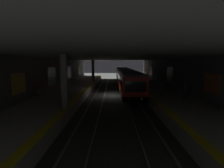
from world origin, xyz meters
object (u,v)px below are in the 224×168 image
Objects in this scene: pillar_near at (64,82)px; metro_train at (124,76)px; trash_bin at (180,92)px; bench_left_mid at (155,79)px; pillar_far at (93,70)px; bench_right_mid at (63,83)px; suitcase_rolling at (166,86)px; backpack_on_floor at (152,81)px; bench_right_far at (74,78)px; person_walking_mid at (67,80)px; bench_right_near at (41,92)px; person_waiting_near at (185,90)px.

metro_train is at bearing -15.63° from pillar_near.
bench_left_mid is at bearing -2.52° from trash_bin.
pillar_near reaches higher than metro_train.
metro_train is at bearing 18.11° from trash_bin.
pillar_far reaches higher than bench_right_mid.
suitcase_rolling is 7.90m from backpack_on_floor.
trash_bin is (-8.71, -16.33, -0.10)m from bench_right_mid.
metro_train is at bearing 85.84° from bench_left_mid.
bench_left_mid is at bearing -29.30° from pillar_near.
trash_bin is (-17.13, -5.60, -0.55)m from metro_train.
bench_right_far is (0.74, 4.18, -1.75)m from pillar_far.
suitcase_rolling is (-10.02, 0.57, -0.24)m from bench_left_mid.
person_walking_mid reaches higher than bench_right_far.
pillar_near is 2.68× the size of bench_right_mid.
bench_left_mid reaches higher than trash_bin.
metro_train is 20.85m from bench_right_near.
suitcase_rolling is 1.02× the size of trash_bin.
pillar_near is 11.38× the size of backpack_on_floor.
suitcase_rolling is at bearing 176.73° from bench_left_mid.
backpack_on_floor is (-2.13, 1.02, -0.32)m from bench_left_mid.
pillar_far is at bearing 36.11° from trash_bin.
bench_right_near is 1.95× the size of suitcase_rolling.
pillar_far is 2.68× the size of bench_right_mid.
trash_bin is at bearing -121.27° from person_walking_mid.
suitcase_rolling is at bearing -151.20° from metro_train.
trash_bin is at bearing -178.87° from backpack_on_floor.
metro_train is 19.80m from person_waiting_near.
backpack_on_floor is (-2.86, -16.05, -0.32)m from bench_right_far.
pillar_far is 8.05m from person_walking_mid.
person_walking_mid is at bearing 58.73° from trash_bin.
person_walking_mid is (0.96, -0.41, 0.42)m from bench_right_mid.
person_waiting_near is at bearing -69.92° from pillar_near.
backpack_on_floor is at bearing -70.03° from bench_right_mid.
person_waiting_near is at bearing -94.25° from bench_right_near.
suitcase_rolling is at bearing -100.65° from person_walking_mid.
suitcase_rolling is (-10.01, -12.31, -1.99)m from pillar_far.
metro_train is at bearing -54.18° from person_walking_mid.
bench_right_far is 1.95× the size of suitcase_rolling.
pillar_far is 0.12× the size of metro_train.
person_walking_mid is at bearing 151.59° from pillar_far.
person_waiting_near reaches higher than backpack_on_floor.
person_walking_mid is (10.42, -0.41, 0.42)m from bench_right_near.
person_waiting_near reaches higher than suitcase_rolling.
bench_right_near reaches higher than trash_bin.
person_waiting_near is 16.49m from backpack_on_floor.
metro_train is 44.96× the size of suitcase_rolling.
metro_train is 23.03× the size of bench_right_mid.
metro_train reaches higher than bench_right_mid.
pillar_far is 9.15m from bench_right_mid.
bench_right_far is (18.14, 0.00, 0.00)m from bench_right_near.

